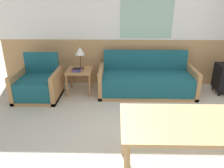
{
  "coord_description": "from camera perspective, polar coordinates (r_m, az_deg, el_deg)",
  "views": [
    {
      "loc": [
        -0.93,
        -2.36,
        1.98
      ],
      "look_at": [
        -1.01,
        1.15,
        0.56
      ],
      "focal_mm": 35.0,
      "sensor_mm": 36.0,
      "label": 1
    }
  ],
  "objects": [
    {
      "name": "ground_plane",
      "position": [
        3.22,
        18.7,
        -17.36
      ],
      "size": [
        16.0,
        16.0,
        0.0
      ],
      "primitive_type": "plane",
      "color": "beige"
    },
    {
      "name": "side_table",
      "position": [
        4.75,
        -8.49,
        2.69
      ],
      "size": [
        0.54,
        0.54,
        0.51
      ],
      "color": "#B27F4C",
      "rests_on": "ground_plane"
    },
    {
      "name": "book_stack",
      "position": [
        4.63,
        -9.2,
        3.67
      ],
      "size": [
        0.23,
        0.16,
        0.06
      ],
      "color": "#234799",
      "rests_on": "side_table"
    },
    {
      "name": "armchair",
      "position": [
        4.76,
        -18.65,
        -0.34
      ],
      "size": [
        0.88,
        0.85,
        0.87
      ],
      "rotation": [
        0.0,
        0.0,
        0.0
      ],
      "color": "#B27F4C",
      "rests_on": "ground_plane"
    },
    {
      "name": "dining_table",
      "position": [
        2.62,
        24.37,
        -10.26
      ],
      "size": [
        1.95,
        0.81,
        0.73
      ],
      "color": "tan",
      "rests_on": "ground_plane"
    },
    {
      "name": "table_lamp",
      "position": [
        4.71,
        -8.36,
        8.26
      ],
      "size": [
        0.21,
        0.21,
        0.48
      ],
      "color": "#4C3823",
      "rests_on": "side_table"
    },
    {
      "name": "wall_back",
      "position": [
        5.11,
        12.0,
        14.62
      ],
      "size": [
        7.2,
        0.09,
        2.7
      ],
      "color": "tan",
      "rests_on": "ground_plane"
    },
    {
      "name": "couch",
      "position": [
        4.77,
        8.91,
        0.63
      ],
      "size": [
        2.02,
        0.86,
        0.87
      ],
      "color": "#B27F4C",
      "rests_on": "ground_plane"
    }
  ]
}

